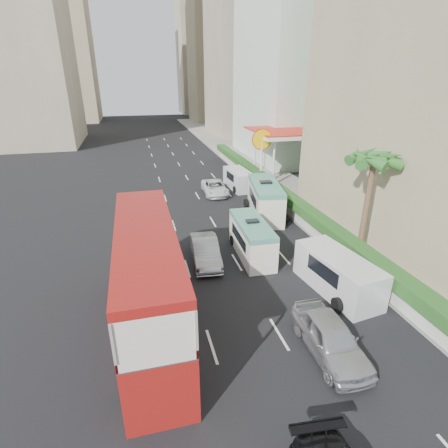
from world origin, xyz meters
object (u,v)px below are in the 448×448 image
object	(u,v)px
panel_van_near	(337,274)
shell_station	(280,155)
minibus_far	(265,199)
panel_van_far	(239,179)
double_decker_bus	(149,281)
car_silver_lane_a	(206,261)
minibus_near	(252,239)
van_asset	(215,194)
car_silver_lane_b	(328,352)
palm_tree	(366,207)

from	to	relation	value
panel_van_near	shell_station	size ratio (longest dim) A/B	0.66
minibus_far	panel_van_far	world-z (taller)	minibus_far
double_decker_bus	car_silver_lane_a	xyz separation A→B (m)	(3.69, 5.60, -2.53)
minibus_far	panel_van_near	size ratio (longest dim) A/B	1.21
panel_van_far	shell_station	xyz separation A→B (m)	(5.67, 2.51, 1.79)
shell_station	minibus_near	bearing A→B (deg)	-118.01
minibus_far	shell_station	xyz separation A→B (m)	(5.77, 10.65, 1.32)
van_asset	panel_van_far	xyz separation A→B (m)	(2.92, 1.36, 0.96)
car_silver_lane_a	panel_van_near	world-z (taller)	panel_van_near
car_silver_lane_a	shell_station	size ratio (longest dim) A/B	0.58
minibus_far	panel_van_near	bearing A→B (deg)	-79.86
car_silver_lane_b	minibus_near	distance (m)	9.43
car_silver_lane_a	shell_station	distance (m)	21.49
double_decker_bus	minibus_near	distance (m)	9.03
minibus_near	palm_tree	world-z (taller)	palm_tree
palm_tree	van_asset	bearing A→B (deg)	112.90
car_silver_lane_b	palm_tree	world-z (taller)	palm_tree
minibus_far	van_asset	bearing A→B (deg)	123.69
double_decker_bus	van_asset	world-z (taller)	double_decker_bus
car_silver_lane_a	minibus_near	bearing A→B (deg)	7.30
double_decker_bus	car_silver_lane_a	world-z (taller)	double_decker_bus
van_asset	minibus_far	distance (m)	7.47
minibus_far	shell_station	bearing A→B (deg)	72.63
car_silver_lane_a	minibus_far	bearing A→B (deg)	50.41
double_decker_bus	palm_tree	xyz separation A→B (m)	(13.80, 4.00, 0.85)
minibus_near	panel_van_far	bearing A→B (deg)	78.92
double_decker_bus	palm_tree	size ratio (longest dim) A/B	1.72
minibus_near	van_asset	bearing A→B (deg)	89.81
car_silver_lane_a	minibus_far	xyz separation A→B (m)	(6.54, 6.75, 1.43)
car_silver_lane_b	palm_tree	bearing A→B (deg)	50.08
van_asset	palm_tree	xyz separation A→B (m)	(6.39, -15.13, 3.38)
palm_tree	car_silver_lane_a	bearing A→B (deg)	170.99
van_asset	panel_van_near	world-z (taller)	panel_van_near
double_decker_bus	minibus_near	bearing A→B (deg)	40.13
panel_van_far	van_asset	bearing A→B (deg)	-158.92
panel_van_near	shell_station	xyz separation A→B (m)	(5.96, 22.41, 1.69)
van_asset	minibus_near	bearing A→B (deg)	-90.08
van_asset	shell_station	size ratio (longest dim) A/B	0.60
minibus_near	palm_tree	xyz separation A→B (m)	(6.97, -1.76, 2.20)
car_silver_lane_b	van_asset	xyz separation A→B (m)	(0.20, 22.72, 0.00)
van_asset	panel_van_far	world-z (taller)	panel_van_far
car_silver_lane_b	shell_station	xyz separation A→B (m)	(8.79, 26.59, 2.75)
car_silver_lane_a	car_silver_lane_b	distance (m)	9.85
panel_van_near	palm_tree	xyz separation A→B (m)	(3.76, 3.41, 2.32)
car_silver_lane_b	double_decker_bus	bearing A→B (deg)	154.56
double_decker_bus	car_silver_lane_a	bearing A→B (deg)	56.65
minibus_near	double_decker_bus	bearing A→B (deg)	-137.57
car_silver_lane_a	van_asset	distance (m)	14.03
panel_van_near	palm_tree	bearing A→B (deg)	34.05
car_silver_lane_a	van_asset	xyz separation A→B (m)	(3.72, 13.52, 0.00)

